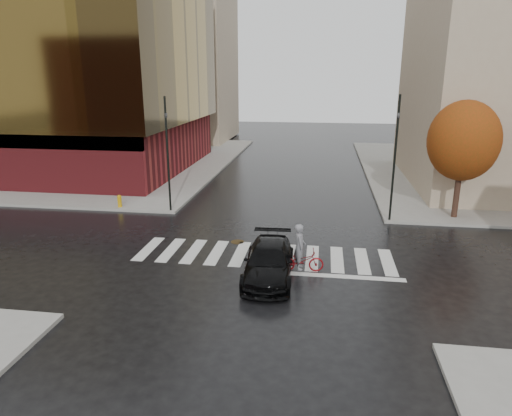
% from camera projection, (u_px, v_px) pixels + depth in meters
% --- Properties ---
extents(ground, '(120.00, 120.00, 0.00)m').
position_uv_depth(ground, '(262.00, 259.00, 20.33)').
color(ground, black).
rests_on(ground, ground).
extents(sidewalk_nw, '(30.00, 30.00, 0.15)m').
position_uv_depth(sidewalk_nw, '(72.00, 160.00, 43.18)').
color(sidewalk_nw, gray).
rests_on(sidewalk_nw, ground).
extents(crosswalk, '(12.00, 3.00, 0.01)m').
position_uv_depth(crosswalk, '(264.00, 255.00, 20.81)').
color(crosswalk, silver).
rests_on(crosswalk, ground).
extents(office_glass, '(27.00, 19.00, 16.00)m').
position_uv_depth(office_glass, '(31.00, 70.00, 38.14)').
color(office_glass, maroon).
rests_on(office_glass, sidewalk_nw).
extents(building_nw_far, '(14.00, 12.00, 20.00)m').
position_uv_depth(building_nw_far, '(172.00, 55.00, 54.80)').
color(building_nw_far, tan).
rests_on(building_nw_far, sidewalk_nw).
extents(tree_ne_a, '(3.80, 3.80, 6.50)m').
position_uv_depth(tree_ne_a, '(464.00, 141.00, 24.69)').
color(tree_ne_a, black).
rests_on(tree_ne_a, sidewalk_ne).
extents(sedan, '(2.13, 4.82, 1.38)m').
position_uv_depth(sedan, '(269.00, 262.00, 18.36)').
color(sedan, black).
rests_on(sedan, ground).
extents(cyclist, '(1.88, 0.85, 2.07)m').
position_uv_depth(cyclist, '(301.00, 255.00, 18.94)').
color(cyclist, maroon).
rests_on(cyclist, ground).
extents(traffic_light_nw, '(0.17, 0.14, 6.61)m').
position_uv_depth(traffic_light_nw, '(167.00, 148.00, 26.11)').
color(traffic_light_nw, black).
rests_on(traffic_light_nw, sidewalk_nw).
extents(traffic_light_ne, '(0.19, 0.21, 6.80)m').
position_uv_depth(traffic_light_ne, '(395.00, 152.00, 24.30)').
color(traffic_light_ne, black).
rests_on(traffic_light_ne, sidewalk_ne).
extents(fire_hydrant, '(0.27, 0.27, 0.75)m').
position_uv_depth(fire_hydrant, '(120.00, 200.00, 27.69)').
color(fire_hydrant, '#CF980C').
rests_on(fire_hydrant, sidewalk_nw).
extents(manhole, '(0.85, 0.85, 0.01)m').
position_uv_depth(manhole, '(238.00, 242.00, 22.44)').
color(manhole, '#413017').
rests_on(manhole, ground).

